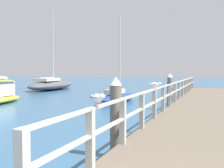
# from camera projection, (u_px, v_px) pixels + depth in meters

# --- Properties ---
(pier_deck) EXTENTS (2.75, 23.50, 0.52)m
(pier_deck) POSITION_uv_depth(u_px,v_px,m) (202.00, 109.00, 12.41)
(pier_deck) COLOR brown
(pier_deck) RESTS_ON ground_plane
(pier_railing) EXTENTS (0.12, 22.02, 0.98)m
(pier_railing) POSITION_uv_depth(u_px,v_px,m) (175.00, 90.00, 12.84)
(pier_railing) COLOR #B2ADA3
(pier_railing) RESTS_ON pier_deck
(dock_piling_near) EXTENTS (0.29, 0.29, 1.93)m
(dock_piling_near) POSITION_uv_depth(u_px,v_px,m) (116.00, 117.00, 6.26)
(dock_piling_near) COLOR #6B6056
(dock_piling_near) RESTS_ON ground_plane
(dock_piling_far) EXTENTS (0.29, 0.29, 1.93)m
(dock_piling_far) POSITION_uv_depth(u_px,v_px,m) (170.00, 92.00, 13.82)
(dock_piling_far) COLOR #6B6056
(dock_piling_far) RESTS_ON ground_plane
(seagull_foreground) EXTENTS (0.40, 0.34, 0.21)m
(seagull_foreground) POSITION_uv_depth(u_px,v_px,m) (97.00, 98.00, 4.32)
(seagull_foreground) COLOR white
(seagull_foreground) RESTS_ON pier_railing
(seagull_background) EXTENTS (0.44, 0.27, 0.21)m
(seagull_background) POSITION_uv_depth(u_px,v_px,m) (155.00, 85.00, 8.45)
(seagull_background) COLOR white
(seagull_background) RESTS_ON pier_railing
(boat_2) EXTENTS (3.66, 8.41, 9.01)m
(boat_2) POSITION_uv_depth(u_px,v_px,m) (52.00, 85.00, 28.60)
(boat_2) COLOR #4C4C51
(boat_2) RESTS_ON ground_plane
(boat_3) EXTENTS (1.73, 4.55, 5.65)m
(boat_3) POSITION_uv_depth(u_px,v_px,m) (118.00, 96.00, 17.42)
(boat_3) COLOR navy
(boat_3) RESTS_ON ground_plane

